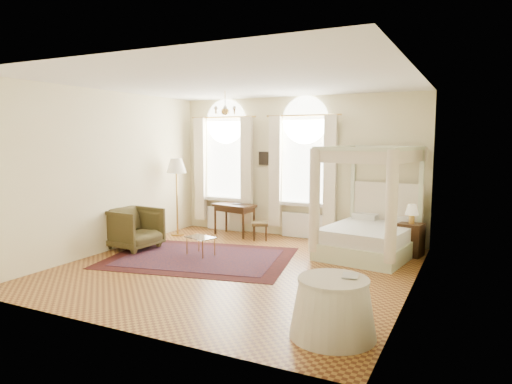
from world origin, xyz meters
TOP-DOWN VIEW (x-y plane):
  - ground at (0.00, 0.00)m, footprint 6.00×6.00m
  - room_walls at (0.00, 0.00)m, footprint 6.00×6.00m
  - window_left at (-1.90, 2.87)m, footprint 1.62×0.27m
  - window_right at (0.20, 2.87)m, footprint 1.62×0.27m
  - chandelier at (-0.90, 1.20)m, footprint 0.51×0.45m
  - wall_pictures at (0.09, 2.97)m, footprint 2.54×0.03m
  - canopy_bed at (1.95, 1.89)m, footprint 1.92×2.23m
  - nightstand at (2.70, 2.30)m, footprint 0.53×0.50m
  - nightstand_lamp at (2.71, 2.29)m, footprint 0.26×0.26m
  - writing_desk at (-1.38, 2.44)m, footprint 1.09×0.72m
  - laptop at (-1.30, 2.51)m, footprint 0.32×0.21m
  - stool at (-0.60, 2.26)m, footprint 0.48×0.48m
  - armchair at (-2.62, 0.31)m, footprint 1.04×1.01m
  - coffee_table at (-1.06, 0.46)m, footprint 0.64×0.52m
  - floor_lamp at (-2.64, 1.86)m, footprint 0.48×0.48m
  - oriental_rug at (-0.97, 0.28)m, footprint 3.93×3.16m
  - side_table at (2.40, -2.01)m, footprint 1.03×1.03m
  - book at (2.47, -1.88)m, footprint 0.22×0.27m

SIDE VIEW (x-z plane):
  - ground at x=0.00m, z-range 0.00..0.00m
  - oriental_rug at x=-0.97m, z-range 0.00..0.01m
  - nightstand at x=2.70m, z-range 0.00..0.65m
  - coffee_table at x=-1.06m, z-range 0.15..0.53m
  - side_table at x=2.40m, z-range -0.01..0.70m
  - stool at x=-0.60m, z-range 0.14..0.55m
  - armchair at x=-2.62m, z-range 0.00..0.87m
  - canopy_bed at x=1.95m, z-range -0.59..1.58m
  - writing_desk at x=-1.38m, z-range 0.27..1.02m
  - book at x=2.47m, z-range 0.70..0.72m
  - laptop at x=-1.30m, z-range 0.76..0.78m
  - nightstand_lamp at x=2.71m, z-range 0.72..1.10m
  - window_left at x=-1.90m, z-range -0.16..3.13m
  - window_right at x=0.20m, z-range -0.16..3.13m
  - floor_lamp at x=-2.64m, z-range 0.66..2.51m
  - wall_pictures at x=0.09m, z-range 1.70..2.09m
  - room_walls at x=0.00m, z-range -1.02..4.98m
  - chandelier at x=-0.90m, z-range 2.66..3.16m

